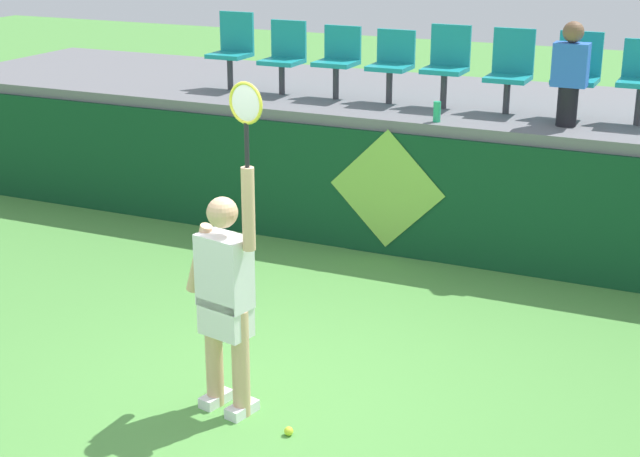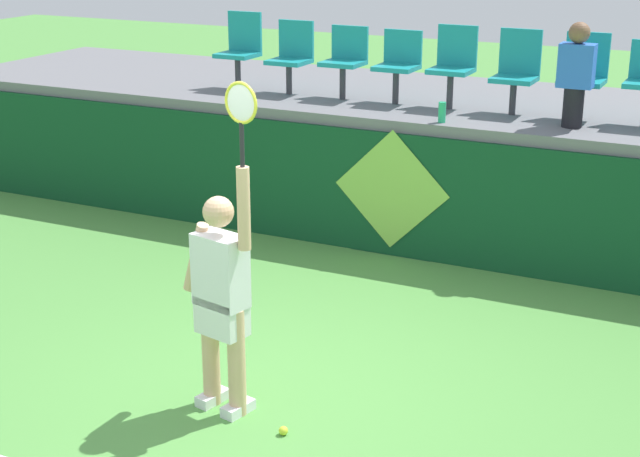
{
  "view_description": "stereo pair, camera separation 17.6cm",
  "coord_description": "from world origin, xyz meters",
  "px_view_note": "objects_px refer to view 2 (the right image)",
  "views": [
    {
      "loc": [
        3.02,
        -5.61,
        3.53
      ],
      "look_at": [
        -0.1,
        1.22,
        0.99
      ],
      "focal_mm": 53.79,
      "sensor_mm": 36.0,
      "label": 1
    },
    {
      "loc": [
        3.18,
        -5.53,
        3.53
      ],
      "look_at": [
        -0.1,
        1.22,
        0.99
      ],
      "focal_mm": 53.79,
      "sensor_mm": 36.0,
      "label": 2
    }
  ],
  "objects_px": {
    "stadium_chair_1": "(292,54)",
    "stadium_chair_3": "(399,62)",
    "water_bottle": "(442,112)",
    "stadium_chair_6": "(584,72)",
    "spectator_0": "(576,73)",
    "stadium_chair_4": "(453,62)",
    "stadium_chair_2": "(345,57)",
    "tennis_ball": "(283,431)",
    "tennis_player": "(222,293)",
    "stadium_chair_5": "(517,69)",
    "stadium_chair_0": "(241,47)"
  },
  "relations": [
    {
      "from": "stadium_chair_1",
      "to": "stadium_chair_3",
      "type": "height_order",
      "value": "stadium_chair_1"
    },
    {
      "from": "water_bottle",
      "to": "stadium_chair_6",
      "type": "height_order",
      "value": "stadium_chair_6"
    },
    {
      "from": "stadium_chair_3",
      "to": "water_bottle",
      "type": "bearing_deg",
      "value": -44.21
    },
    {
      "from": "stadium_chair_3",
      "to": "spectator_0",
      "type": "distance_m",
      "value": 2.05
    },
    {
      "from": "stadium_chair_4",
      "to": "stadium_chair_1",
      "type": "bearing_deg",
      "value": -179.99
    },
    {
      "from": "stadium_chair_2",
      "to": "spectator_0",
      "type": "relative_size",
      "value": 0.78
    },
    {
      "from": "water_bottle",
      "to": "stadium_chair_3",
      "type": "distance_m",
      "value": 1.14
    },
    {
      "from": "tennis_ball",
      "to": "stadium_chair_1",
      "type": "relative_size",
      "value": 0.08
    },
    {
      "from": "tennis_player",
      "to": "tennis_ball",
      "type": "distance_m",
      "value": 1.06
    },
    {
      "from": "stadium_chair_1",
      "to": "stadium_chair_6",
      "type": "distance_m",
      "value": 3.33
    },
    {
      "from": "water_bottle",
      "to": "stadium_chair_3",
      "type": "xyz_separation_m",
      "value": [
        -0.78,
        0.76,
        0.35
      ]
    },
    {
      "from": "stadium_chair_1",
      "to": "water_bottle",
      "type": "bearing_deg",
      "value": -19.93
    },
    {
      "from": "stadium_chair_1",
      "to": "stadium_chair_4",
      "type": "height_order",
      "value": "stadium_chair_4"
    },
    {
      "from": "tennis_player",
      "to": "stadium_chair_6",
      "type": "relative_size",
      "value": 2.81
    },
    {
      "from": "tennis_ball",
      "to": "stadium_chair_3",
      "type": "xyz_separation_m",
      "value": [
        -1.02,
        4.67,
        1.86
      ]
    },
    {
      "from": "stadium_chair_6",
      "to": "tennis_player",
      "type": "bearing_deg",
      "value": -108.81
    },
    {
      "from": "water_bottle",
      "to": "stadium_chair_2",
      "type": "relative_size",
      "value": 0.26
    },
    {
      "from": "stadium_chair_2",
      "to": "spectator_0",
      "type": "bearing_deg",
      "value": -8.48
    },
    {
      "from": "tennis_ball",
      "to": "stadium_chair_2",
      "type": "relative_size",
      "value": 0.08
    },
    {
      "from": "water_bottle",
      "to": "stadium_chair_2",
      "type": "height_order",
      "value": "stadium_chair_2"
    },
    {
      "from": "stadium_chair_2",
      "to": "stadium_chair_5",
      "type": "relative_size",
      "value": 0.92
    },
    {
      "from": "stadium_chair_4",
      "to": "stadium_chair_6",
      "type": "relative_size",
      "value": 1.0
    },
    {
      "from": "tennis_ball",
      "to": "stadium_chair_5",
      "type": "distance_m",
      "value": 5.05
    },
    {
      "from": "water_bottle",
      "to": "stadium_chair_5",
      "type": "relative_size",
      "value": 0.24
    },
    {
      "from": "stadium_chair_2",
      "to": "stadium_chair_3",
      "type": "relative_size",
      "value": 1.01
    },
    {
      "from": "tennis_ball",
      "to": "stadium_chair_4",
      "type": "bearing_deg",
      "value": 94.85
    },
    {
      "from": "tennis_ball",
      "to": "stadium_chair_5",
      "type": "bearing_deg",
      "value": 86.43
    },
    {
      "from": "tennis_player",
      "to": "stadium_chair_6",
      "type": "height_order",
      "value": "tennis_player"
    },
    {
      "from": "water_bottle",
      "to": "stadium_chair_0",
      "type": "relative_size",
      "value": 0.23
    },
    {
      "from": "tennis_player",
      "to": "stadium_chair_5",
      "type": "distance_m",
      "value": 4.72
    },
    {
      "from": "stadium_chair_6",
      "to": "spectator_0",
      "type": "distance_m",
      "value": 0.41
    },
    {
      "from": "stadium_chair_0",
      "to": "stadium_chair_4",
      "type": "xyz_separation_m",
      "value": [
        2.64,
        -0.0,
        -0.01
      ]
    },
    {
      "from": "stadium_chair_1",
      "to": "stadium_chair_5",
      "type": "bearing_deg",
      "value": 0.11
    },
    {
      "from": "stadium_chair_1",
      "to": "stadium_chair_3",
      "type": "distance_m",
      "value": 1.33
    },
    {
      "from": "stadium_chair_3",
      "to": "stadium_chair_5",
      "type": "relative_size",
      "value": 0.91
    },
    {
      "from": "stadium_chair_6",
      "to": "stadium_chair_4",
      "type": "bearing_deg",
      "value": -179.94
    },
    {
      "from": "tennis_player",
      "to": "tennis_ball",
      "type": "height_order",
      "value": "tennis_player"
    },
    {
      "from": "water_bottle",
      "to": "stadium_chair_3",
      "type": "height_order",
      "value": "stadium_chair_3"
    },
    {
      "from": "stadium_chair_2",
      "to": "stadium_chair_6",
      "type": "height_order",
      "value": "stadium_chair_6"
    },
    {
      "from": "stadium_chair_3",
      "to": "stadium_chair_2",
      "type": "bearing_deg",
      "value": 179.92
    },
    {
      "from": "water_bottle",
      "to": "stadium_chair_5",
      "type": "bearing_deg",
      "value": 54.97
    },
    {
      "from": "stadium_chair_6",
      "to": "water_bottle",
      "type": "bearing_deg",
      "value": -148.1
    },
    {
      "from": "water_bottle",
      "to": "stadium_chair_3",
      "type": "relative_size",
      "value": 0.26
    },
    {
      "from": "tennis_player",
      "to": "stadium_chair_5",
      "type": "relative_size",
      "value": 2.82
    },
    {
      "from": "stadium_chair_4",
      "to": "stadium_chair_5",
      "type": "xyz_separation_m",
      "value": [
        0.69,
        0.0,
        -0.02
      ]
    },
    {
      "from": "water_bottle",
      "to": "stadium_chair_1",
      "type": "height_order",
      "value": "stadium_chair_1"
    },
    {
      "from": "stadium_chair_0",
      "to": "stadium_chair_3",
      "type": "height_order",
      "value": "stadium_chair_0"
    },
    {
      "from": "stadium_chair_2",
      "to": "stadium_chair_3",
      "type": "height_order",
      "value": "stadium_chair_2"
    },
    {
      "from": "tennis_ball",
      "to": "water_bottle",
      "type": "relative_size",
      "value": 0.32
    },
    {
      "from": "tennis_ball",
      "to": "stadium_chair_6",
      "type": "distance_m",
      "value": 5.14
    }
  ]
}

